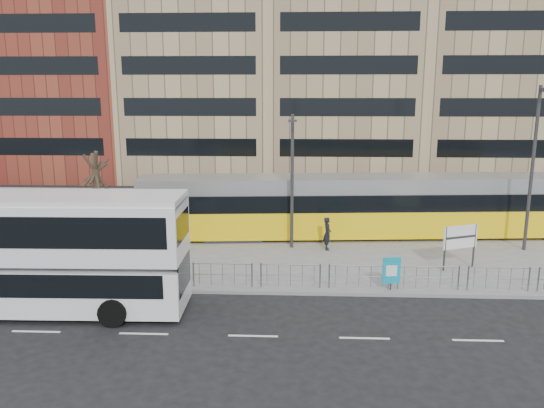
{
  "coord_description": "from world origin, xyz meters",
  "views": [
    {
      "loc": [
        -0.54,
        -21.63,
        8.7
      ],
      "look_at": [
        -1.76,
        6.0,
        2.73
      ],
      "focal_mm": 35.0,
      "sensor_mm": 36.0,
      "label": 1
    }
  ],
  "objects_px": {
    "tram": "(400,206)",
    "lamp_post_east": "(533,163)",
    "station_sign": "(460,239)",
    "ad_panel": "(391,271)",
    "traffic_light_west": "(167,234)",
    "pedestrian": "(327,234)",
    "double_decker_bus": "(33,249)",
    "bare_tree": "(94,149)",
    "lamp_post_west": "(292,176)"
  },
  "relations": [
    {
      "from": "double_decker_bus",
      "to": "bare_tree",
      "type": "xyz_separation_m",
      "value": [
        -1.34,
        10.49,
        2.82
      ]
    },
    {
      "from": "tram",
      "to": "lamp_post_east",
      "type": "height_order",
      "value": "lamp_post_east"
    },
    {
      "from": "ad_panel",
      "to": "lamp_post_east",
      "type": "height_order",
      "value": "lamp_post_east"
    },
    {
      "from": "station_sign",
      "to": "ad_panel",
      "type": "xyz_separation_m",
      "value": [
        -3.78,
        -2.97,
        -0.64
      ]
    },
    {
      "from": "pedestrian",
      "to": "lamp_post_west",
      "type": "height_order",
      "value": "lamp_post_west"
    },
    {
      "from": "bare_tree",
      "to": "lamp_post_east",
      "type": "bearing_deg",
      "value": -3.99
    },
    {
      "from": "traffic_light_west",
      "to": "pedestrian",
      "type": "bearing_deg",
      "value": 11.24
    },
    {
      "from": "pedestrian",
      "to": "station_sign",
      "type": "bearing_deg",
      "value": -118.12
    },
    {
      "from": "traffic_light_west",
      "to": "lamp_post_west",
      "type": "bearing_deg",
      "value": 20.54
    },
    {
      "from": "ad_panel",
      "to": "lamp_post_west",
      "type": "relative_size",
      "value": 0.2
    },
    {
      "from": "double_decker_bus",
      "to": "pedestrian",
      "type": "bearing_deg",
      "value": 33.82
    },
    {
      "from": "station_sign",
      "to": "lamp_post_west",
      "type": "bearing_deg",
      "value": 137.15
    },
    {
      "from": "ad_panel",
      "to": "double_decker_bus",
      "type": "bearing_deg",
      "value": -178.75
    },
    {
      "from": "ad_panel",
      "to": "pedestrian",
      "type": "distance_m",
      "value": 6.35
    },
    {
      "from": "double_decker_bus",
      "to": "bare_tree",
      "type": "distance_m",
      "value": 10.94
    },
    {
      "from": "lamp_post_west",
      "to": "tram",
      "type": "bearing_deg",
      "value": 23.57
    },
    {
      "from": "pedestrian",
      "to": "bare_tree",
      "type": "distance_m",
      "value": 14.22
    },
    {
      "from": "double_decker_bus",
      "to": "tram",
      "type": "bearing_deg",
      "value": 33.75
    },
    {
      "from": "tram",
      "to": "bare_tree",
      "type": "height_order",
      "value": "bare_tree"
    },
    {
      "from": "lamp_post_west",
      "to": "lamp_post_east",
      "type": "bearing_deg",
      "value": 0.54
    },
    {
      "from": "tram",
      "to": "station_sign",
      "type": "bearing_deg",
      "value": -78.13
    },
    {
      "from": "lamp_post_west",
      "to": "double_decker_bus",
      "type": "bearing_deg",
      "value": -139.3
    },
    {
      "from": "double_decker_bus",
      "to": "lamp_post_west",
      "type": "relative_size",
      "value": 1.64
    },
    {
      "from": "pedestrian",
      "to": "double_decker_bus",
      "type": "bearing_deg",
      "value": 121.81
    },
    {
      "from": "tram",
      "to": "lamp_post_east",
      "type": "relative_size",
      "value": 3.5
    },
    {
      "from": "tram",
      "to": "lamp_post_west",
      "type": "relative_size",
      "value": 4.21
    },
    {
      "from": "double_decker_bus",
      "to": "ad_panel",
      "type": "height_order",
      "value": "double_decker_bus"
    },
    {
      "from": "bare_tree",
      "to": "ad_panel",
      "type": "bearing_deg",
      "value": -26.72
    },
    {
      "from": "lamp_post_west",
      "to": "pedestrian",
      "type": "bearing_deg",
      "value": -8.44
    },
    {
      "from": "lamp_post_east",
      "to": "bare_tree",
      "type": "distance_m",
      "value": 24.2
    },
    {
      "from": "station_sign",
      "to": "lamp_post_west",
      "type": "relative_size",
      "value": 0.3
    },
    {
      "from": "ad_panel",
      "to": "bare_tree",
      "type": "bearing_deg",
      "value": 144.63
    },
    {
      "from": "double_decker_bus",
      "to": "bare_tree",
      "type": "height_order",
      "value": "bare_tree"
    },
    {
      "from": "ad_panel",
      "to": "lamp_post_east",
      "type": "distance_m",
      "value": 11.14
    },
    {
      "from": "tram",
      "to": "bare_tree",
      "type": "distance_m",
      "value": 18.19
    },
    {
      "from": "station_sign",
      "to": "bare_tree",
      "type": "relative_size",
      "value": 0.3
    },
    {
      "from": "tram",
      "to": "station_sign",
      "type": "height_order",
      "value": "tram"
    },
    {
      "from": "double_decker_bus",
      "to": "lamp_post_east",
      "type": "xyz_separation_m",
      "value": [
        22.8,
        8.8,
        2.35
      ]
    },
    {
      "from": "pedestrian",
      "to": "lamp_post_west",
      "type": "distance_m",
      "value": 3.68
    },
    {
      "from": "lamp_post_west",
      "to": "bare_tree",
      "type": "height_order",
      "value": "lamp_post_west"
    },
    {
      "from": "station_sign",
      "to": "lamp_post_east",
      "type": "bearing_deg",
      "value": 14.59
    },
    {
      "from": "lamp_post_east",
      "to": "bare_tree",
      "type": "height_order",
      "value": "lamp_post_east"
    },
    {
      "from": "tram",
      "to": "ad_panel",
      "type": "xyz_separation_m",
      "value": [
        -2.03,
        -8.95,
        -0.95
      ]
    },
    {
      "from": "double_decker_bus",
      "to": "traffic_light_west",
      "type": "height_order",
      "value": "double_decker_bus"
    },
    {
      "from": "station_sign",
      "to": "traffic_light_west",
      "type": "bearing_deg",
      "value": 164.05
    },
    {
      "from": "station_sign",
      "to": "ad_panel",
      "type": "bearing_deg",
      "value": -163.38
    },
    {
      "from": "lamp_post_west",
      "to": "lamp_post_east",
      "type": "xyz_separation_m",
      "value": [
        12.7,
        0.12,
        0.76
      ]
    },
    {
      "from": "pedestrian",
      "to": "lamp_post_east",
      "type": "height_order",
      "value": "lamp_post_east"
    },
    {
      "from": "double_decker_bus",
      "to": "pedestrian",
      "type": "xyz_separation_m",
      "value": [
        12.04,
        8.4,
        -1.52
      ]
    },
    {
      "from": "double_decker_bus",
      "to": "lamp_post_west",
      "type": "distance_m",
      "value": 13.41
    }
  ]
}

